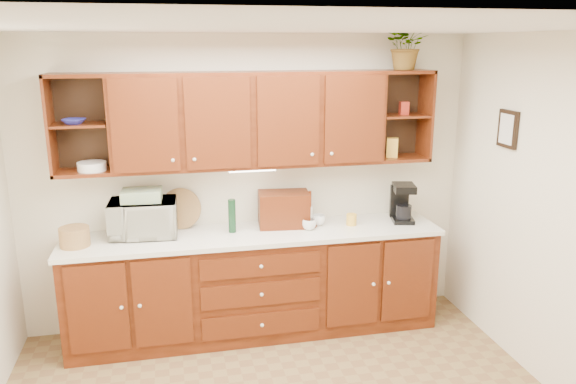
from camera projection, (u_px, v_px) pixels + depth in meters
name	position (u px, v px, depth m)	size (l,w,h in m)	color
ceiling	(291.00, 27.00, 3.05)	(4.00, 4.00, 0.00)	white
back_wall	(249.00, 183.00, 5.03)	(4.00, 4.00, 0.00)	beige
base_cabinets	(256.00, 284.00, 4.97)	(3.20, 0.60, 0.90)	#381406
countertop	(255.00, 234.00, 4.84)	(3.24, 0.64, 0.04)	silver
upper_cabinets	(252.00, 119.00, 4.73)	(3.20, 0.33, 0.80)	#381406
undercabinet_light	(252.00, 170.00, 4.79)	(0.40, 0.05, 0.03)	white
framed_picture	(508.00, 129.00, 4.49)	(0.03, 0.24, 0.30)	black
wicker_basket	(75.00, 237.00, 4.48)	(0.24, 0.24, 0.16)	#A57744
microwave	(143.00, 218.00, 4.71)	(0.55, 0.37, 0.31)	beige
towel_stack	(142.00, 195.00, 4.66)	(0.32, 0.24, 0.10)	#CDD363
wine_bottle	(232.00, 216.00, 4.80)	(0.06, 0.06, 0.29)	#11331A
woven_tray	(182.00, 227.00, 4.94)	(0.36, 0.36, 0.02)	#A57744
bread_box	(284.00, 209.00, 4.96)	(0.44, 0.28, 0.31)	#381406
mug_tree	(310.00, 221.00, 4.97)	(0.29, 0.29, 0.33)	#381406
canister_red	(291.00, 218.00, 4.96)	(0.11, 0.11, 0.16)	#A52718
canister_white	(308.00, 216.00, 4.97)	(0.09, 0.09, 0.18)	white
canister_yellow	(351.00, 220.00, 5.01)	(0.09, 0.09, 0.10)	gold
coffee_maker	(402.00, 203.00, 5.10)	(0.23, 0.28, 0.35)	black
bowl_stack	(74.00, 121.00, 4.40)	(0.17, 0.17, 0.04)	#282A94
plate_stack	(92.00, 166.00, 4.52)	(0.23, 0.23, 0.07)	white
pantry_box_yellow	(392.00, 148.00, 5.03)	(0.10, 0.08, 0.18)	gold
pantry_box_red	(404.00, 108.00, 4.98)	(0.08, 0.07, 0.11)	#A52718
potted_plant	(407.00, 45.00, 4.81)	(0.38, 0.33, 0.42)	#999999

